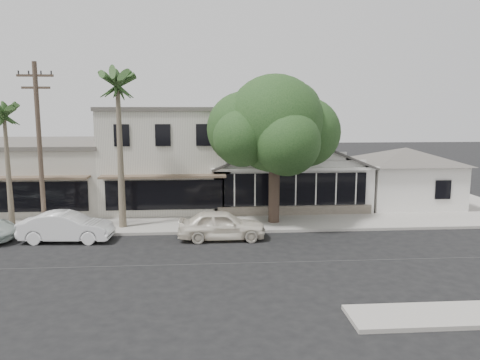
{
  "coord_description": "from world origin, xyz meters",
  "views": [
    {
      "loc": [
        -0.51,
        -19.48,
        6.69
      ],
      "look_at": [
        1.39,
        6.0,
        2.74
      ],
      "focal_mm": 35.0,
      "sensor_mm": 36.0,
      "label": 1
    }
  ],
  "objects": [
    {
      "name": "palm_mid",
      "position": [
        -11.0,
        6.05,
        6.33
      ],
      "size": [
        2.4,
        2.4,
        7.38
      ],
      "color": "#726651",
      "rests_on": "ground"
    },
    {
      "name": "utility_pole",
      "position": [
        -9.0,
        5.2,
        4.79
      ],
      "size": [
        1.8,
        0.24,
        9.0
      ],
      "color": "brown",
      "rests_on": "ground"
    },
    {
      "name": "car_0",
      "position": [
        0.29,
        3.85,
        0.76
      ],
      "size": [
        4.48,
        1.81,
        1.53
      ],
      "primitive_type": "imported",
      "rotation": [
        0.0,
        0.0,
        1.57
      ],
      "color": "white",
      "rests_on": "ground"
    },
    {
      "name": "corner_shop",
      "position": [
        5.0,
        12.47,
        2.62
      ],
      "size": [
        10.4,
        8.6,
        5.1
      ],
      "color": "white",
      "rests_on": "ground"
    },
    {
      "name": "shade_tree",
      "position": [
        3.34,
        6.97,
        5.65
      ],
      "size": [
        7.73,
        6.99,
        8.58
      ],
      "rotation": [
        0.0,
        0.0,
        0.26
      ],
      "color": "#49392C",
      "rests_on": "ground"
    },
    {
      "name": "row_building_midnear",
      "position": [
        -12.0,
        13.5,
        2.1
      ],
      "size": [
        10.0,
        10.0,
        4.2
      ],
      "primitive_type": "cube",
      "color": "#BCB5A8",
      "rests_on": "ground"
    },
    {
      "name": "ground",
      "position": [
        0.0,
        0.0,
        0.0
      ],
      "size": [
        140.0,
        140.0,
        0.0
      ],
      "primitive_type": "plane",
      "color": "black",
      "rests_on": "ground"
    },
    {
      "name": "palm_east",
      "position": [
        -5.13,
        6.25,
        7.92
      ],
      "size": [
        3.26,
        3.26,
        9.23
      ],
      "color": "#726651",
      "rests_on": "ground"
    },
    {
      "name": "sidewalk_north",
      "position": [
        -8.0,
        6.75,
        0.07
      ],
      "size": [
        90.0,
        3.5,
        0.15
      ],
      "primitive_type": "cube",
      "color": "#9E9991",
      "rests_on": "ground"
    },
    {
      "name": "car_1",
      "position": [
        -7.55,
        4.07,
        0.75
      ],
      "size": [
        4.64,
        1.86,
        1.5
      ],
      "primitive_type": "imported",
      "rotation": [
        0.0,
        0.0,
        1.51
      ],
      "color": "white",
      "rests_on": "ground"
    },
    {
      "name": "side_cottage",
      "position": [
        13.2,
        11.5,
        1.5
      ],
      "size": [
        6.0,
        6.0,
        3.0
      ],
      "primitive_type": "cube",
      "color": "white",
      "rests_on": "ground"
    },
    {
      "name": "row_building_near",
      "position": [
        -3.0,
        13.5,
        3.25
      ],
      "size": [
        8.0,
        10.0,
        6.5
      ],
      "primitive_type": "cube",
      "color": "silver",
      "rests_on": "ground"
    }
  ]
}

